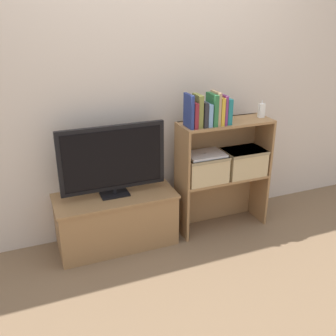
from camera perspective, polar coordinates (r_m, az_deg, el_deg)
name	(u,v)px	position (r m, az deg, el deg)	size (l,w,h in m)	color
ground_plane	(174,245)	(3.29, 0.93, -11.09)	(16.00, 16.00, 0.00)	brown
wall_back	(154,89)	(3.20, -2.04, 11.37)	(10.00, 0.05, 2.40)	beige
tv_stand	(116,219)	(3.22, -7.53, -7.41)	(0.95, 0.43, 0.44)	olive
tv	(113,159)	(2.99, -8.03, 1.24)	(0.82, 0.14, 0.56)	black
bookshelf_lower_tier	(218,193)	(3.49, 7.34, -3.57)	(0.78, 0.28, 0.48)	olive
bookshelf_upper_tier	(221,141)	(3.31, 7.75, 3.90)	(0.78, 0.28, 0.48)	olive
book_navy	(189,111)	(2.98, 3.03, 8.25)	(0.02, 0.15, 0.26)	navy
book_maroon	(193,115)	(3.00, 3.61, 7.75)	(0.03, 0.15, 0.20)	maroon
book_olive	(198,111)	(3.01, 4.33, 8.30)	(0.04, 0.13, 0.25)	olive
book_charcoal	(202,114)	(3.04, 5.02, 7.86)	(0.03, 0.15, 0.19)	#232328
book_skyblue	(207,114)	(3.06, 5.66, 7.76)	(0.04, 0.14, 0.17)	#709ECC
book_forest	(212,109)	(3.07, 6.39, 8.45)	(0.03, 0.16, 0.24)	#286638
book_tan	(216,108)	(3.08, 6.92, 8.62)	(0.02, 0.15, 0.26)	tan
book_mustard	(219,111)	(3.10, 7.40, 8.27)	(0.03, 0.15, 0.21)	gold
book_plum	(222,109)	(3.11, 7.86, 8.46)	(0.02, 0.15, 0.23)	#6B2D66
book_teal	(226,111)	(3.13, 8.43, 8.24)	(0.04, 0.14, 0.20)	#1E7075
baby_monitor	(261,110)	(3.36, 13.40, 8.12)	(0.05, 0.03, 0.14)	white
storage_basket_left	(205,167)	(3.23, 5.32, 0.15)	(0.35, 0.25, 0.22)	tan
storage_basket_right	(243,161)	(3.40, 10.89, 1.04)	(0.35, 0.25, 0.22)	tan
laptop	(205,154)	(3.19, 5.40, 1.99)	(0.31, 0.22, 0.02)	#BCBCC1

